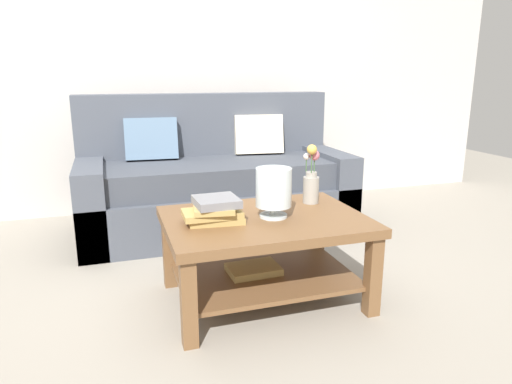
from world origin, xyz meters
The scene contains 7 objects.
ground_plane centered at (0.00, 0.00, 0.00)m, with size 10.00×10.00×0.00m, color gray.
back_wall centered at (0.00, 1.65, 1.35)m, with size 6.40×0.12×2.70m, color #BCB7B2.
couch centered at (0.11, 0.90, 0.36)m, with size 2.07×0.90×1.06m.
coffee_table centered at (0.08, -0.41, 0.34)m, with size 1.06×0.77×0.48m.
book_stack_main centered at (-0.19, -0.42, 0.54)m, with size 0.32×0.23×0.13m.
glass_hurricane_vase centered at (0.13, -0.42, 0.63)m, with size 0.19×0.19×0.26m.
flower_pitcher centered at (0.43, -0.23, 0.61)m, with size 0.10×0.10×0.35m.
Camera 1 is at (-0.68, -2.61, 1.21)m, focal length 32.27 mm.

